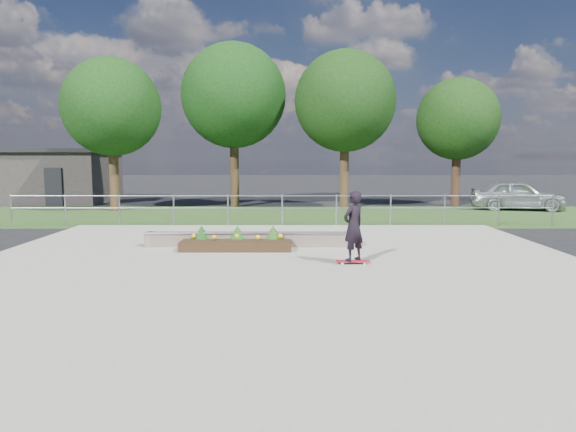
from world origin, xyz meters
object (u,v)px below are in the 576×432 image
Objects in this scene: planter_bed at (237,242)px; parked_car at (517,195)px; skateboarder at (354,226)px; grind_ledge at (252,239)px.

planter_bed is 0.70× the size of parked_car.
skateboarder is (2.95, -2.09, 0.71)m from planter_bed.
grind_ledge is 0.51m from planter_bed.
planter_bed is (-0.40, -0.33, -0.02)m from grind_ledge.
skateboarder is at bearing 155.89° from parked_car.
skateboarder reaches higher than grind_ledge.
planter_bed is 16.43m from parked_car.
grind_ledge is 15.92m from parked_car.
parked_car reaches higher than grind_ledge.
parked_car reaches higher than planter_bed.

